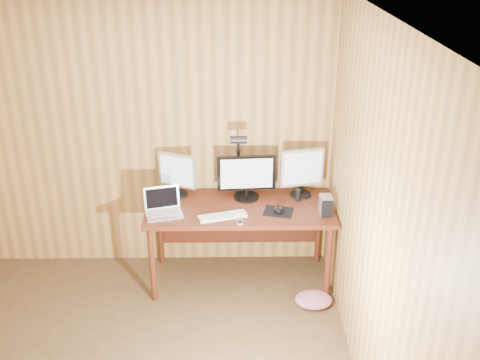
{
  "coord_description": "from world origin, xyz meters",
  "views": [
    {
      "loc": [
        0.87,
        -2.64,
        2.97
      ],
      "look_at": [
        0.93,
        1.58,
        1.02
      ],
      "focal_mm": 42.0,
      "sensor_mm": 36.0,
      "label": 1
    }
  ],
  "objects_px": {
    "laptop": "(163,207)",
    "speaker": "(298,195)",
    "phone": "(240,222)",
    "desk_lamp": "(238,155)",
    "monitor_center": "(246,177)",
    "hard_drive": "(326,205)",
    "mouse": "(278,209)",
    "desk": "(240,215)",
    "monitor_left": "(177,174)",
    "keyboard": "(223,216)",
    "monitor_right": "(302,171)"
  },
  "relations": [
    {
      "from": "monitor_right",
      "to": "keyboard",
      "type": "relative_size",
      "value": 1.05
    },
    {
      "from": "desk",
      "to": "keyboard",
      "type": "bearing_deg",
      "value": -118.43
    },
    {
      "from": "monitor_center",
      "to": "laptop",
      "type": "relative_size",
      "value": 1.49
    },
    {
      "from": "mouse",
      "to": "speaker",
      "type": "relative_size",
      "value": 1.12
    },
    {
      "from": "keyboard",
      "to": "hard_drive",
      "type": "relative_size",
      "value": 2.67
    },
    {
      "from": "mouse",
      "to": "hard_drive",
      "type": "height_order",
      "value": "hard_drive"
    },
    {
      "from": "phone",
      "to": "speaker",
      "type": "distance_m",
      "value": 0.64
    },
    {
      "from": "laptop",
      "to": "mouse",
      "type": "height_order",
      "value": "laptop"
    },
    {
      "from": "hard_drive",
      "to": "desk_lamp",
      "type": "distance_m",
      "value": 0.86
    },
    {
      "from": "monitor_left",
      "to": "phone",
      "type": "bearing_deg",
      "value": -20.49
    },
    {
      "from": "keyboard",
      "to": "hard_drive",
      "type": "height_order",
      "value": "hard_drive"
    },
    {
      "from": "desk_lamp",
      "to": "monitor_left",
      "type": "bearing_deg",
      "value": 169.95
    },
    {
      "from": "monitor_center",
      "to": "phone",
      "type": "distance_m",
      "value": 0.5
    },
    {
      "from": "desk_lamp",
      "to": "keyboard",
      "type": "bearing_deg",
      "value": -117.28
    },
    {
      "from": "monitor_left",
      "to": "monitor_right",
      "type": "xyz_separation_m",
      "value": [
        1.09,
        -0.01,
        0.02
      ]
    },
    {
      "from": "monitor_center",
      "to": "monitor_left",
      "type": "relative_size",
      "value": 1.29
    },
    {
      "from": "desk",
      "to": "keyboard",
      "type": "distance_m",
      "value": 0.33
    },
    {
      "from": "keyboard",
      "to": "desk_lamp",
      "type": "relative_size",
      "value": 0.66
    },
    {
      "from": "monitor_left",
      "to": "hard_drive",
      "type": "xyz_separation_m",
      "value": [
        1.26,
        -0.36,
        -0.13
      ]
    },
    {
      "from": "hard_drive",
      "to": "desk",
      "type": "bearing_deg",
      "value": 162.2
    },
    {
      "from": "monitor_right",
      "to": "mouse",
      "type": "xyz_separation_m",
      "value": [
        -0.22,
        -0.31,
        -0.21
      ]
    },
    {
      "from": "desk",
      "to": "hard_drive",
      "type": "xyz_separation_m",
      "value": [
        0.71,
        -0.22,
        0.2
      ]
    },
    {
      "from": "keyboard",
      "to": "phone",
      "type": "distance_m",
      "value": 0.17
    },
    {
      "from": "phone",
      "to": "desk_lamp",
      "type": "height_order",
      "value": "desk_lamp"
    },
    {
      "from": "monitor_center",
      "to": "laptop",
      "type": "xyz_separation_m",
      "value": [
        -0.7,
        -0.27,
        -0.15
      ]
    },
    {
      "from": "desk",
      "to": "keyboard",
      "type": "relative_size",
      "value": 3.82
    },
    {
      "from": "desk",
      "to": "monitor_left",
      "type": "bearing_deg",
      "value": 165.58
    },
    {
      "from": "monitor_right",
      "to": "mouse",
      "type": "distance_m",
      "value": 0.43
    },
    {
      "from": "keyboard",
      "to": "desk_lamp",
      "type": "height_order",
      "value": "desk_lamp"
    },
    {
      "from": "speaker",
      "to": "desk_lamp",
      "type": "distance_m",
      "value": 0.62
    },
    {
      "from": "laptop",
      "to": "keyboard",
      "type": "xyz_separation_m",
      "value": [
        0.5,
        -0.09,
        -0.04
      ]
    },
    {
      "from": "monitor_center",
      "to": "speaker",
      "type": "bearing_deg",
      "value": -12.28
    },
    {
      "from": "monitor_left",
      "to": "keyboard",
      "type": "xyz_separation_m",
      "value": [
        0.4,
        -0.41,
        -0.2
      ]
    },
    {
      "from": "laptop",
      "to": "speaker",
      "type": "distance_m",
      "value": 1.17
    },
    {
      "from": "hard_drive",
      "to": "speaker",
      "type": "bearing_deg",
      "value": 129.88
    },
    {
      "from": "speaker",
      "to": "desk_lamp",
      "type": "bearing_deg",
      "value": 168.92
    },
    {
      "from": "mouse",
      "to": "desk_lamp",
      "type": "bearing_deg",
      "value": 161.8
    },
    {
      "from": "hard_drive",
      "to": "mouse",
      "type": "bearing_deg",
      "value": 173.85
    },
    {
      "from": "monitor_left",
      "to": "hard_drive",
      "type": "bearing_deg",
      "value": 6.81
    },
    {
      "from": "laptop",
      "to": "desk_lamp",
      "type": "bearing_deg",
      "value": 11.18
    },
    {
      "from": "monitor_left",
      "to": "laptop",
      "type": "height_order",
      "value": "monitor_left"
    },
    {
      "from": "monitor_right",
      "to": "speaker",
      "type": "relative_size",
      "value": 4.08
    },
    {
      "from": "mouse",
      "to": "desk_lamp",
      "type": "relative_size",
      "value": 0.19
    },
    {
      "from": "desk",
      "to": "phone",
      "type": "distance_m",
      "value": 0.39
    },
    {
      "from": "mouse",
      "to": "phone",
      "type": "bearing_deg",
      "value": -125.86
    },
    {
      "from": "monitor_left",
      "to": "desk_lamp",
      "type": "height_order",
      "value": "desk_lamp"
    },
    {
      "from": "mouse",
      "to": "phone",
      "type": "xyz_separation_m",
      "value": [
        -0.33,
        -0.19,
        -0.02
      ]
    },
    {
      "from": "hard_drive",
      "to": "desk_lamp",
      "type": "relative_size",
      "value": 0.25
    },
    {
      "from": "monitor_left",
      "to": "desk_lamp",
      "type": "xyz_separation_m",
      "value": [
        0.54,
        -0.02,
        0.18
      ]
    },
    {
      "from": "monitor_center",
      "to": "desk",
      "type": "bearing_deg",
      "value": -129.29
    }
  ]
}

